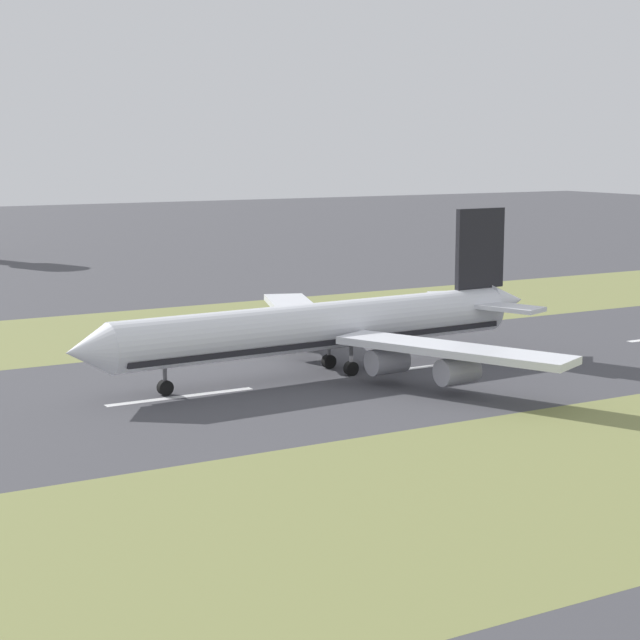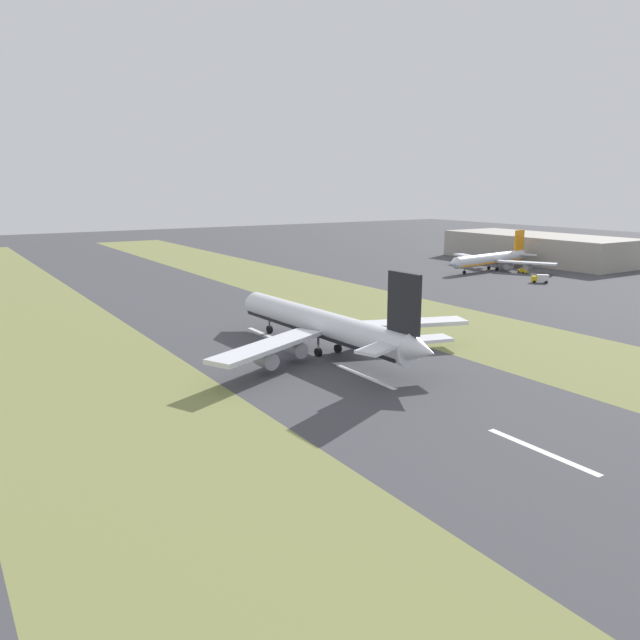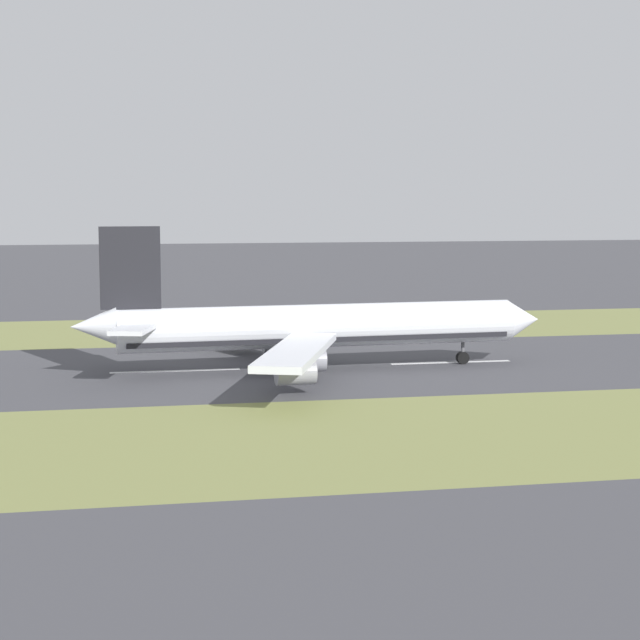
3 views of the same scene
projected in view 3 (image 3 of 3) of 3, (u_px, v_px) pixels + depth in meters
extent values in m
plane|color=#424247|center=(295.00, 367.00, 151.75)|extent=(800.00, 800.00, 0.00)
cube|color=olive|center=(254.00, 329.00, 195.63)|extent=(40.00, 600.00, 0.01)
cube|color=olive|center=(370.00, 437.00, 107.86)|extent=(40.00, 600.00, 0.01)
cube|color=silver|center=(175.00, 371.00, 148.55)|extent=(1.20, 18.00, 0.01)
cube|color=silver|center=(451.00, 362.00, 156.10)|extent=(1.20, 18.00, 0.01)
cylinder|color=silver|center=(320.00, 326.00, 149.00)|extent=(8.73, 56.23, 6.00)
cone|color=silver|center=(522.00, 320.00, 156.20)|extent=(6.12, 5.28, 5.88)
cone|color=silver|center=(93.00, 326.00, 141.58)|extent=(5.39, 6.24, 5.10)
cube|color=black|center=(320.00, 337.00, 149.19)|extent=(8.32, 53.97, 0.70)
cube|color=silver|center=(247.00, 319.00, 164.28)|extent=(28.84, 17.61, 0.90)
cube|color=silver|center=(297.00, 351.00, 130.51)|extent=(29.36, 15.20, 0.90)
cylinder|color=#93939E|center=(279.00, 342.00, 157.12)|extent=(3.43, 4.95, 3.20)
cylinder|color=#93939E|center=(245.00, 335.00, 164.98)|extent=(3.43, 4.95, 3.20)
cylinder|color=#93939E|center=(307.00, 360.00, 139.76)|extent=(3.43, 4.95, 3.20)
cylinder|color=#93939E|center=(295.00, 372.00, 130.25)|extent=(3.43, 4.95, 3.20)
cube|color=black|center=(130.00, 268.00, 141.87)|extent=(1.19, 8.03, 11.00)
cube|color=silver|center=(129.00, 319.00, 148.05)|extent=(10.91, 7.66, 0.60)
cube|color=silver|center=(134.00, 329.00, 137.43)|extent=(10.80, 6.87, 0.60)
cylinder|color=#59595E|center=(463.00, 347.00, 154.45)|extent=(0.50, 0.50, 3.20)
cylinder|color=black|center=(463.00, 358.00, 154.64)|extent=(0.99, 1.84, 1.80)
cylinder|color=#59595E|center=(295.00, 350.00, 151.22)|extent=(0.50, 0.50, 3.20)
cylinder|color=black|center=(295.00, 361.00, 151.41)|extent=(0.99, 1.84, 1.80)
cylinder|color=#59595E|center=(303.00, 355.00, 146.21)|extent=(0.50, 0.50, 3.20)
cylinder|color=black|center=(303.00, 367.00, 146.39)|extent=(0.99, 1.84, 1.80)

